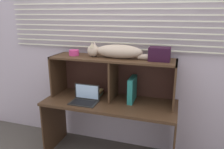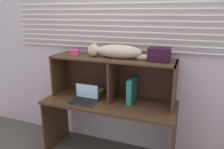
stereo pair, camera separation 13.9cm
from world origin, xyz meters
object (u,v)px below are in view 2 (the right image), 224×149
(cat, at_px, (117,52))
(small_basket, at_px, (75,52))
(laptop, at_px, (85,98))
(book_stack, at_px, (94,93))
(storage_box, at_px, (159,55))
(binder_upright, at_px, (132,90))

(cat, bearing_deg, small_basket, -180.00)
(laptop, height_order, book_stack, laptop)
(laptop, relative_size, storage_box, 1.37)
(book_stack, bearing_deg, laptop, -98.83)
(book_stack, xyz_separation_m, small_basket, (-0.24, 0.00, 0.49))
(cat, xyz_separation_m, book_stack, (-0.29, -0.00, -0.53))
(book_stack, relative_size, small_basket, 1.96)
(cat, height_order, small_basket, cat)
(cat, relative_size, small_basket, 7.89)
(cat, xyz_separation_m, binder_upright, (0.19, -0.00, -0.43))
(storage_box, bearing_deg, binder_upright, 180.00)
(cat, relative_size, laptop, 3.06)
(binder_upright, bearing_deg, cat, 180.00)
(small_basket, bearing_deg, storage_box, 0.00)
(cat, height_order, book_stack, cat)
(cat, height_order, laptop, cat)
(book_stack, relative_size, storage_box, 1.04)
(laptop, height_order, small_basket, small_basket)
(binder_upright, bearing_deg, small_basket, 180.00)
(binder_upright, distance_m, storage_box, 0.51)
(laptop, bearing_deg, book_stack, 81.17)
(binder_upright, relative_size, storage_box, 1.28)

